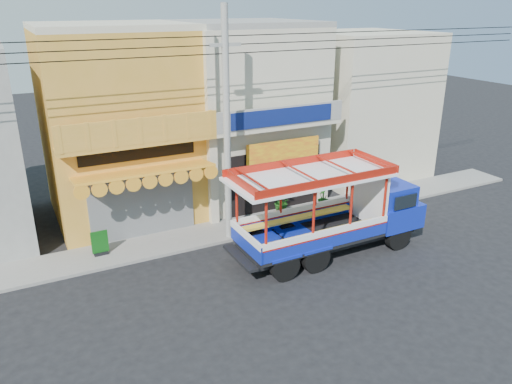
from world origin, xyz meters
TOP-DOWN VIEW (x-y plane):
  - ground at (0.00, 0.00)m, footprint 90.00×90.00m
  - sidewalk at (0.00, 4.00)m, footprint 30.00×2.00m
  - shophouse_left at (-4.00, 7.96)m, footprint 6.00×7.50m
  - shophouse_right at (2.00, 7.96)m, footprint 6.00×6.75m
  - party_pilaster at (-1.00, 4.85)m, footprint 0.35×0.30m
  - filler_building_right at (9.00, 8.00)m, footprint 6.00×6.00m
  - utility_pole at (-0.85, 3.30)m, footprint 28.00×0.26m
  - songthaew_truck at (2.44, 0.51)m, footprint 7.64×2.63m
  - green_sign at (-5.94, 4.07)m, footprint 0.62×0.29m
  - potted_plant_a at (2.11, 4.53)m, footprint 1.12×1.16m
  - potted_plant_c at (4.13, 4.12)m, footprint 0.72×0.72m

SIDE VIEW (x-z plane):
  - ground at x=0.00m, z-range 0.00..0.00m
  - sidewalk at x=0.00m, z-range 0.00..0.12m
  - green_sign at x=-5.94m, z-range 0.04..0.99m
  - potted_plant_c at x=4.13m, z-range 0.12..1.03m
  - potted_plant_a at x=2.11m, z-range 0.12..1.11m
  - songthaew_truck at x=2.44m, z-range -0.06..3.50m
  - filler_building_right at x=9.00m, z-range 0.00..7.60m
  - party_pilaster at x=-1.00m, z-range 0.00..8.00m
  - shophouse_right at x=2.00m, z-range -0.01..8.23m
  - shophouse_left at x=-4.00m, z-range -0.01..8.23m
  - utility_pole at x=-0.85m, z-range 0.53..9.53m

